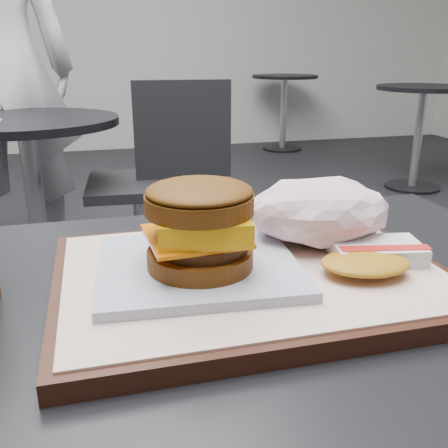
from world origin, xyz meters
TOP-DOWN VIEW (x-y plane):
  - serving_tray at (0.04, 0.05)m, footprint 0.38×0.28m
  - breakfast_sandwich at (-0.01, 0.04)m, footprint 0.20×0.18m
  - hash_brown at (0.16, 0.02)m, footprint 0.13×0.10m
  - crumpled_wrapper at (0.14, 0.10)m, footprint 0.16×0.12m
  - neighbor_table at (-0.35, 1.65)m, footprint 0.70×0.70m
  - neighbor_chair at (0.13, 1.65)m, footprint 0.62×0.45m
  - bg_table_near at (2.20, 2.80)m, footprint 0.66×0.66m
  - bg_table_far at (1.80, 4.50)m, footprint 0.66×0.66m

SIDE VIEW (x-z plane):
  - neighbor_chair at x=0.13m, z-range 0.07..0.95m
  - neighbor_table at x=-0.35m, z-range 0.18..0.93m
  - bg_table_near at x=2.20m, z-range 0.19..0.94m
  - bg_table_far at x=1.80m, z-range 0.19..0.94m
  - serving_tray at x=0.04m, z-range 0.77..0.79m
  - hash_brown at x=0.16m, z-range 0.79..0.81m
  - crumpled_wrapper at x=0.14m, z-range 0.79..0.86m
  - breakfast_sandwich at x=-0.01m, z-range 0.78..0.88m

